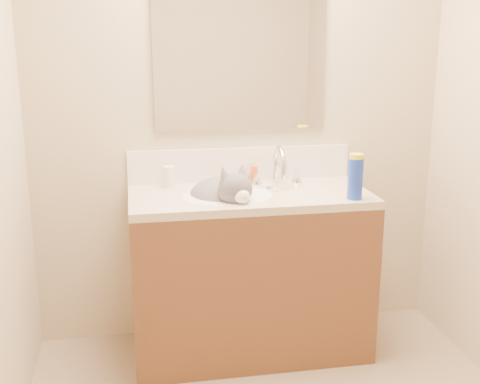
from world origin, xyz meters
name	(u,v)px	position (x,y,z in m)	size (l,w,h in m)	color
room_shell	(311,80)	(0.00, 0.00, 1.49)	(2.24, 2.54, 2.52)	#BFAF8E
vanity_cabinet	(250,277)	(0.00, 0.97, 0.41)	(1.20, 0.55, 0.82)	brown
counter_slab	(250,197)	(0.00, 0.97, 0.84)	(1.20, 0.55, 0.04)	beige
basin	(227,209)	(-0.12, 0.94, 0.79)	(0.45, 0.36, 0.14)	white
faucet	(279,169)	(0.18, 1.11, 0.95)	(0.28, 0.20, 0.21)	silver
cat	(223,199)	(-0.14, 0.97, 0.84)	(0.44, 0.47, 0.34)	#545154
backsplash	(241,164)	(0.00, 1.24, 0.95)	(1.20, 0.02, 0.18)	white
mirror	(241,52)	(0.00, 1.24, 1.54)	(0.90, 0.02, 0.80)	white
pill_bottle	(169,177)	(-0.39, 1.17, 0.92)	(0.06, 0.06, 0.11)	white
pill_label	(169,179)	(-0.39, 1.17, 0.90)	(0.06, 0.06, 0.04)	orange
silver_jar	(246,178)	(0.02, 1.18, 0.89)	(0.05, 0.05, 0.05)	#B7B7BC
amber_bottle	(254,174)	(0.07, 1.19, 0.90)	(0.04, 0.04, 0.09)	orange
toothbrush	(270,188)	(0.11, 1.03, 0.86)	(0.01, 0.13, 0.01)	white
toothbrush_head	(270,187)	(0.11, 1.03, 0.87)	(0.02, 0.03, 0.02)	#609ACD
spray_can	(355,179)	(0.47, 0.77, 0.96)	(0.07, 0.07, 0.20)	#1C3AC4
spray_cap	(356,158)	(0.47, 0.77, 1.06)	(0.07, 0.07, 0.04)	yellow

